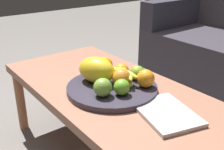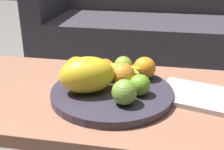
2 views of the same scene
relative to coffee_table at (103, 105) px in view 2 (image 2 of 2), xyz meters
The scene contains 13 objects.
coffee_table is the anchor object (origin of this frame).
couch 1.24m from the coffee_table, 83.50° to the left, with size 1.70×0.70×0.90m.
fruit_bowl 0.07m from the coffee_table, 24.85° to the right, with size 0.39×0.39×0.03m, color #35303F.
melon_large_front 0.14m from the coffee_table, 130.65° to the right, with size 0.17×0.11×0.11m, color yellow.
orange_front 0.13m from the coffee_table, 10.18° to the left, with size 0.08×0.08×0.08m, color orange.
orange_left 0.13m from the coffee_table, 95.25° to the left, with size 0.07×0.07×0.07m, color orange.
orange_right 0.15m from the coffee_table, 158.30° to the left, with size 0.08×0.08×0.08m, color orange.
orange_back 0.19m from the coffee_table, 35.45° to the left, with size 0.08×0.08×0.08m, color orange.
apple_front 0.17m from the coffee_table, 49.63° to the right, with size 0.07×0.07×0.07m, color #76A43B.
apple_left 0.16m from the coffee_table, 66.22° to the left, with size 0.07×0.07×0.07m, color #81A533.
apple_right 0.16m from the coffee_table, 15.98° to the right, with size 0.07×0.07×0.07m, color #69AD29.
banana_bunch 0.12m from the coffee_table, 47.15° to the left, with size 0.16×0.09×0.06m.
magazine 0.32m from the coffee_table, ahead, with size 0.25×0.18×0.02m, color beige.
Camera 2 is at (0.19, -0.84, 0.84)m, focal length 47.08 mm.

